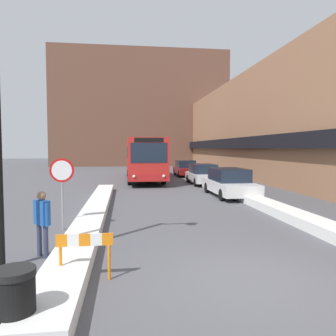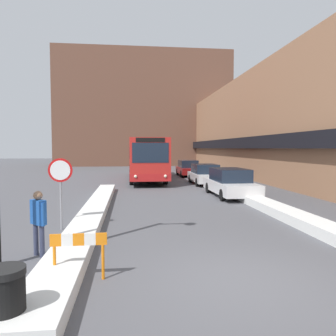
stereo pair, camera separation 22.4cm
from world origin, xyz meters
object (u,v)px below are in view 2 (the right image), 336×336
(street_lamp, at_px, (6,84))
(trash_bin, at_px, (5,301))
(parked_car_back, at_px, (188,168))
(city_bus, at_px, (146,158))
(parked_car_front, at_px, (230,183))
(parked_car_middle, at_px, (205,174))
(construction_barricade, at_px, (79,247))
(stop_sign, at_px, (61,178))
(pedestrian, at_px, (38,217))

(street_lamp, relative_size, trash_bin, 6.78)
(parked_car_back, bearing_deg, city_bus, -142.93)
(trash_bin, bearing_deg, city_bus, 82.15)
(parked_car_front, relative_size, parked_car_back, 1.14)
(parked_car_front, relative_size, parked_car_middle, 1.13)
(city_bus, relative_size, parked_car_middle, 2.84)
(parked_car_front, xyz_separation_m, parked_car_middle, (0.00, 5.97, -0.02))
(street_lamp, height_order, construction_barricade, street_lamp)
(parked_car_front, height_order, parked_car_back, parked_car_front)
(parked_car_back, distance_m, street_lamp, 24.28)
(parked_car_front, xyz_separation_m, stop_sign, (-7.61, -6.46, 0.92))
(parked_car_middle, bearing_deg, city_bus, 136.53)
(pedestrian, relative_size, trash_bin, 1.68)
(parked_car_back, height_order, street_lamp, street_lamp)
(parked_car_front, relative_size, pedestrian, 3.02)
(stop_sign, distance_m, trash_bin, 6.15)
(construction_barricade, bearing_deg, parked_car_back, 74.78)
(parked_car_front, distance_m, construction_barricade, 12.45)
(street_lamp, distance_m, construction_barricade, 3.80)
(parked_car_back, height_order, stop_sign, stop_sign)
(city_bus, bearing_deg, parked_car_middle, -43.47)
(street_lamp, xyz_separation_m, pedestrian, (0.42, 0.67, -3.03))
(pedestrian, bearing_deg, stop_sign, 135.78)
(parked_car_middle, height_order, pedestrian, pedestrian)
(city_bus, distance_m, parked_car_front, 10.71)
(stop_sign, bearing_deg, construction_barricade, -74.23)
(parked_car_middle, xyz_separation_m, pedestrian, (-7.61, -15.04, 0.24))
(stop_sign, height_order, trash_bin, stop_sign)
(parked_car_front, distance_m, trash_bin, 14.39)
(street_lamp, relative_size, construction_barricade, 5.86)
(city_bus, relative_size, stop_sign, 5.28)
(parked_car_front, relative_size, construction_barricade, 4.37)
(parked_car_back, xyz_separation_m, construction_barricade, (-6.42, -23.60, -0.07))
(parked_car_middle, bearing_deg, pedestrian, -116.82)
(parked_car_front, bearing_deg, parked_car_middle, 90.00)
(parked_car_back, xyz_separation_m, pedestrian, (-7.61, -22.01, 0.22))
(street_lamp, height_order, trash_bin, street_lamp)
(parked_car_front, relative_size, trash_bin, 5.06)
(parked_car_front, xyz_separation_m, street_lamp, (-8.03, -9.75, 3.24))
(trash_bin, relative_size, construction_barricade, 0.86)
(parked_car_front, bearing_deg, street_lamp, -129.48)
(parked_car_middle, distance_m, construction_barricade, 17.83)
(parked_car_front, height_order, trash_bin, parked_car_front)
(parked_car_middle, relative_size, trash_bin, 4.50)
(parked_car_front, bearing_deg, city_bus, 112.54)
(trash_bin, height_order, construction_barricade, trash_bin)
(parked_car_back, bearing_deg, construction_barricade, -105.22)
(stop_sign, bearing_deg, pedestrian, -89.96)
(stop_sign, relative_size, trash_bin, 2.42)
(construction_barricade, bearing_deg, city_bus, 83.51)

